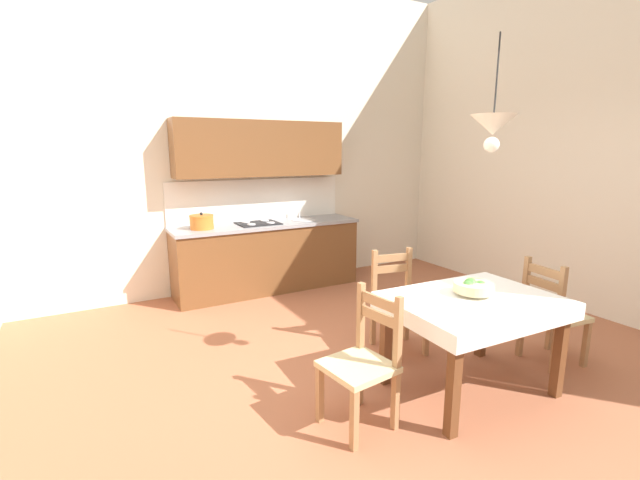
% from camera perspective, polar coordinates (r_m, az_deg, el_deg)
% --- Properties ---
extents(ground_plane, '(6.43, 6.30, 0.10)m').
position_cam_1_polar(ground_plane, '(3.86, 7.71, -17.61)').
color(ground_plane, '#A86042').
extents(wall_back, '(6.43, 0.12, 4.02)m').
position_cam_1_polar(wall_back, '(5.95, -9.15, 13.32)').
color(wall_back, silver).
rests_on(wall_back, ground_plane).
extents(wall_right, '(0.12, 6.30, 4.02)m').
position_cam_1_polar(wall_right, '(5.69, 33.68, 11.60)').
color(wall_right, silver).
rests_on(wall_right, ground_plane).
extents(kitchen_cabinetry, '(2.45, 0.63, 2.20)m').
position_cam_1_polar(kitchen_cabinetry, '(5.74, -7.17, 1.84)').
color(kitchen_cabinetry, brown).
rests_on(kitchen_cabinetry, ground_plane).
extents(dining_table, '(1.27, 0.97, 0.75)m').
position_cam_1_polar(dining_table, '(3.52, 19.43, -9.25)').
color(dining_table, brown).
rests_on(dining_table, ground_plane).
extents(dining_chair_window_side, '(0.47, 0.47, 0.93)m').
position_cam_1_polar(dining_chair_window_side, '(4.30, 28.15, -8.62)').
color(dining_chair_window_side, '#D1BC89').
rests_on(dining_chair_window_side, ground_plane).
extents(dining_chair_kitchen_side, '(0.49, 0.49, 0.93)m').
position_cam_1_polar(dining_chair_kitchen_side, '(4.13, 10.17, -8.18)').
color(dining_chair_kitchen_side, '#D1BC89').
rests_on(dining_chair_kitchen_side, ground_plane).
extents(dining_chair_tv_side, '(0.47, 0.47, 0.93)m').
position_cam_1_polar(dining_chair_tv_side, '(3.03, 5.60, -15.79)').
color(dining_chair_tv_side, '#D1BC89').
rests_on(dining_chair_tv_side, ground_plane).
extents(fruit_bowl, '(0.30, 0.30, 0.12)m').
position_cam_1_polar(fruit_bowl, '(3.52, 19.46, -5.86)').
color(fruit_bowl, beige).
rests_on(fruit_bowl, dining_table).
extents(pendant_lamp, '(0.32, 0.32, 0.80)m').
position_cam_1_polar(pendant_lamp, '(3.39, 21.77, 13.73)').
color(pendant_lamp, black).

